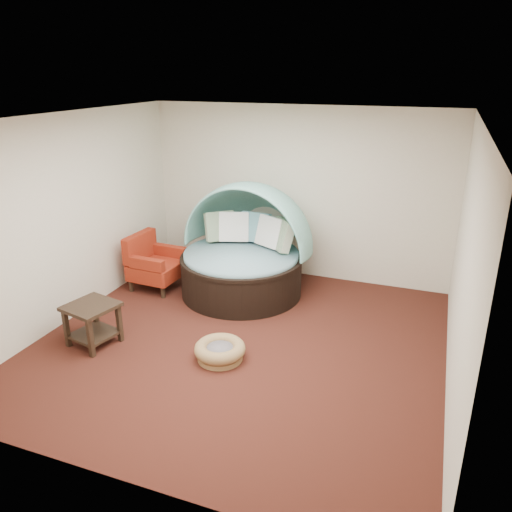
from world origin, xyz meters
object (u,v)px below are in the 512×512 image
(pet_basket, at_px, (220,351))
(side_table, at_px, (92,319))
(canopy_daybed, at_px, (244,243))
(red_armchair, at_px, (154,263))

(pet_basket, distance_m, side_table, 1.69)
(pet_basket, bearing_deg, canopy_daybed, 103.16)
(pet_basket, relative_size, side_table, 1.02)
(canopy_daybed, bearing_deg, red_armchair, -161.23)
(pet_basket, distance_m, red_armchair, 2.48)
(canopy_daybed, relative_size, pet_basket, 3.02)
(canopy_daybed, relative_size, red_armchair, 2.41)
(side_table, bearing_deg, canopy_daybed, 61.38)
(pet_basket, height_order, red_armchair, red_armchair)
(canopy_daybed, bearing_deg, pet_basket, -72.82)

